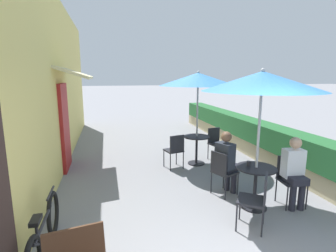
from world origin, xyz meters
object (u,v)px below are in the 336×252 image
(patio_table_near, at_px, (255,180))
(cafe_chair_mid_left, at_px, (216,141))
(coffee_cup_near, at_px, (249,164))
(seated_patron_near_left, at_px, (227,160))
(seated_patron_near_back, at_px, (294,169))
(patio_umbrella_mid, at_px, (198,79))
(bicycle_leaning, at_px, (44,234))
(cafe_chair_near_left, at_px, (222,170))
(cafe_chair_near_right, at_px, (257,197))
(patio_table_mid, at_px, (197,145))
(cafe_chair_mid_right, at_px, (175,149))
(cafe_chair_near_back, at_px, (290,176))
(patio_umbrella_near, at_px, (262,81))

(patio_table_near, bearing_deg, cafe_chair_mid_left, 80.84)
(cafe_chair_mid_left, bearing_deg, coffee_cup_near, 64.90)
(seated_patron_near_left, bearing_deg, patio_table_near, -2.97)
(seated_patron_near_back, bearing_deg, patio_umbrella_mid, -64.79)
(patio_table_near, bearing_deg, seated_patron_near_back, -9.10)
(bicycle_leaning, bearing_deg, cafe_chair_mid_left, 41.13)
(patio_table_near, xyz_separation_m, cafe_chair_near_left, (-0.35, 0.59, 0.01))
(cafe_chair_near_right, distance_m, patio_table_mid, 3.04)
(patio_umbrella_mid, bearing_deg, cafe_chair_mid_right, -160.05)
(seated_patron_near_back, height_order, patio_umbrella_mid, patio_umbrella_mid)
(seated_patron_near_back, distance_m, bicycle_leaning, 3.99)
(patio_table_near, height_order, cafe_chair_near_back, cafe_chair_near_back)
(cafe_chair_near_right, relative_size, patio_umbrella_mid, 0.36)
(patio_table_near, height_order, bicycle_leaning, patio_table_near)
(seated_patron_near_left, height_order, cafe_chair_mid_right, seated_patron_near_left)
(cafe_chair_mid_left, relative_size, bicycle_leaning, 0.50)
(seated_patron_near_left, height_order, cafe_chair_near_back, seated_patron_near_left)
(seated_patron_near_left, height_order, patio_umbrella_mid, patio_umbrella_mid)
(patio_table_near, xyz_separation_m, cafe_chair_near_back, (0.68, 0.00, 0.01))
(cafe_chair_near_right, xyz_separation_m, cafe_chair_near_back, (1.02, 0.60, 0.00))
(seated_patron_near_back, bearing_deg, coffee_cup_near, -7.93)
(patio_umbrella_near, distance_m, cafe_chair_mid_right, 2.90)
(patio_table_near, distance_m, cafe_chair_mid_left, 2.72)
(patio_table_near, height_order, coffee_cup_near, coffee_cup_near)
(patio_umbrella_near, distance_m, cafe_chair_near_right, 1.81)
(cafe_chair_mid_right, bearing_deg, patio_umbrella_near, -82.43)
(cafe_chair_mid_left, height_order, cafe_chair_mid_right, same)
(patio_umbrella_near, distance_m, cafe_chair_near_left, 1.81)
(seated_patron_near_back, bearing_deg, cafe_chair_near_left, -28.35)
(patio_umbrella_near, xyz_separation_m, seated_patron_near_left, (-0.24, 0.64, -1.50))
(seated_patron_near_back, relative_size, coffee_cup_near, 13.89)
(coffee_cup_near, xyz_separation_m, cafe_chair_mid_right, (-0.76, 2.13, -0.27))
(patio_umbrella_near, height_order, patio_table_mid, patio_umbrella_near)
(patio_table_near, relative_size, coffee_cup_near, 8.24)
(cafe_chair_near_back, bearing_deg, bicycle_leaning, 14.43)
(coffee_cup_near, distance_m, bicycle_leaning, 3.27)
(bicycle_leaning, bearing_deg, seated_patron_near_left, 21.61)
(patio_table_near, relative_size, seated_patron_near_left, 0.59)
(cafe_chair_near_left, bearing_deg, patio_umbrella_mid, 151.99)
(cafe_chair_near_left, bearing_deg, patio_umbrella_near, 6.41)
(cafe_chair_near_right, relative_size, bicycle_leaning, 0.50)
(cafe_chair_mid_left, bearing_deg, cafe_chair_near_back, 81.84)
(patio_umbrella_near, xyz_separation_m, patio_umbrella_mid, (-0.21, 2.45, 0.00))
(cafe_chair_near_left, bearing_deg, cafe_chair_near_back, 36.41)
(patio_table_mid, bearing_deg, patio_umbrella_near, -85.07)
(cafe_chair_near_left, relative_size, cafe_chair_near_back, 1.00)
(patio_umbrella_near, bearing_deg, patio_umbrella_mid, 94.93)
(coffee_cup_near, xyz_separation_m, patio_table_mid, (-0.11, 2.36, -0.28))
(bicycle_leaning, bearing_deg, patio_umbrella_near, 9.78)
(patio_umbrella_near, height_order, cafe_chair_mid_left, patio_umbrella_near)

